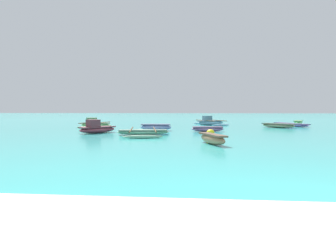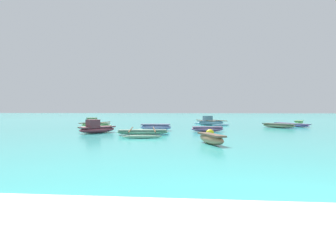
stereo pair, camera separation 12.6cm
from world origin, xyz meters
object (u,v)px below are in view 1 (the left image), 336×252
moored_boat_0 (143,132)px  moored_boat_8 (95,124)px  moored_boat_7 (212,138)px  moored_boat_2 (208,129)px  moored_boat_6 (210,122)px  mooring_buoy_0 (210,133)px  moored_boat_4 (298,122)px  moored_boat_5 (278,125)px  moored_boat_3 (97,128)px  moored_boat_9 (156,127)px  moored_boat_1 (291,125)px

moored_boat_0 → moored_boat_8: 8.48m
moored_boat_0 → moored_boat_7: size_ratio=2.16×
moored_boat_2 → moored_boat_6: bearing=82.3°
moored_boat_0 → mooring_buoy_0: (4.11, -1.26, 0.06)m
moored_boat_4 → mooring_buoy_0: size_ratio=5.76×
moored_boat_0 → moored_boat_5: bearing=24.6°
moored_boat_3 → moored_boat_7: size_ratio=1.10×
moored_boat_6 → mooring_buoy_0: (-0.93, -12.30, -0.08)m
moored_boat_9 → moored_boat_3: bearing=-145.4°
moored_boat_2 → moored_boat_6: (0.82, 8.34, 0.11)m
moored_boat_0 → moored_boat_2: (4.22, 2.70, 0.03)m
moored_boat_2 → moored_boat_7: size_ratio=1.03×
moored_boat_8 → moored_boat_0: bearing=-42.0°
moored_boat_0 → moored_boat_1: (12.55, 9.44, 0.00)m
moored_boat_5 → moored_boat_6: (-5.61, 3.77, 0.10)m
moored_boat_1 → moored_boat_6: (-7.51, 1.60, 0.14)m
moored_boat_3 → moored_boat_6: (8.39, 10.07, -0.01)m
moored_boat_0 → moored_boat_7: 5.78m
moored_boat_3 → moored_boat_8: moored_boat_3 is taller
moored_boat_6 → moored_boat_8: 11.51m
mooring_buoy_0 → moored_boat_5: bearing=52.5°
moored_boat_9 → mooring_buoy_0: (3.74, -4.66, -0.04)m
moored_boat_1 → moored_boat_4: 4.58m
moored_boat_9 → moored_boat_4: bearing=36.3°
moored_boat_7 → moored_boat_9: (-3.59, 7.61, 0.01)m
moored_boat_1 → moored_boat_0: bearing=-76.9°
moored_boat_0 → moored_boat_5: moored_boat_5 is taller
moored_boat_0 → mooring_buoy_0: mooring_buoy_0 is taller
moored_boat_2 → moored_boat_3: size_ratio=0.94×
moored_boat_0 → moored_boat_9: moored_boat_9 is taller
moored_boat_3 → mooring_buoy_0: 7.78m
moored_boat_8 → mooring_buoy_0: size_ratio=7.86×
moored_boat_9 → moored_boat_5: bearing=22.2°
moored_boat_1 → moored_boat_9: bearing=-87.4°
moored_boat_1 → moored_boat_7: 16.13m
moored_boat_5 → mooring_buoy_0: mooring_buoy_0 is taller
moored_boat_2 → moored_boat_6: moored_boat_6 is taller
moored_boat_1 → moored_boat_2: bearing=-74.9°
moored_boat_2 → moored_boat_4: 15.08m
mooring_buoy_0 → moored_boat_9: bearing=128.7°
moored_boat_0 → moored_boat_2: 5.01m
mooring_buoy_0 → moored_boat_2: bearing=88.4°
moored_boat_5 → moored_boat_8: (-16.17, -0.83, 0.07)m
moored_boat_5 → moored_boat_9: 10.99m
moored_boat_5 → moored_boat_8: 16.19m
moored_boat_2 → moored_boat_4: moored_boat_4 is taller
moored_boat_0 → moored_boat_4: 20.00m
moored_boat_9 → mooring_buoy_0: moored_boat_9 is taller
moored_boat_7 → moored_boat_8: (-9.47, 10.66, 0.03)m
moored_boat_3 → moored_boat_8: 5.88m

